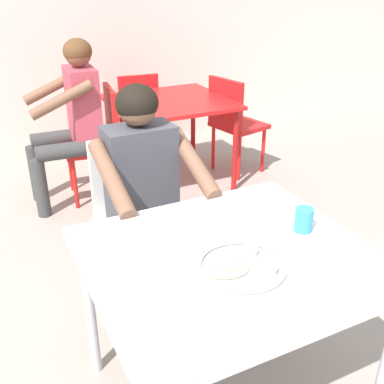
# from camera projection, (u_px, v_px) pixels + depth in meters

# --- Properties ---
(table_foreground) EXTENTS (1.02, 0.92, 0.75)m
(table_foreground) POSITION_uv_depth(u_px,v_px,m) (229.00, 271.00, 1.70)
(table_foreground) COLOR silver
(table_foreground) RESTS_ON ground
(thali_tray) EXTENTS (0.31, 0.31, 0.03)m
(thali_tray) POSITION_uv_depth(u_px,v_px,m) (242.00, 266.00, 1.58)
(thali_tray) COLOR #B7BABF
(thali_tray) RESTS_ON table_foreground
(drinking_cup) EXTENTS (0.07, 0.07, 0.10)m
(drinking_cup) POSITION_uv_depth(u_px,v_px,m) (304.00, 219.00, 1.80)
(drinking_cup) COLOR #338CBF
(drinking_cup) RESTS_ON table_foreground
(chair_foreground) EXTENTS (0.42, 0.43, 0.88)m
(chair_foreground) POSITION_uv_depth(u_px,v_px,m) (134.00, 207.00, 2.52)
(chair_foreground) COLOR silver
(chair_foreground) RESTS_ON ground
(diner_foreground) EXTENTS (0.49, 0.56, 1.21)m
(diner_foreground) POSITION_uv_depth(u_px,v_px,m) (148.00, 188.00, 2.24)
(diner_foreground) COLOR #373737
(diner_foreground) RESTS_ON ground
(table_background_red) EXTENTS (0.93, 0.90, 0.73)m
(table_background_red) POSITION_uv_depth(u_px,v_px,m) (170.00, 110.00, 3.74)
(table_background_red) COLOR red
(table_background_red) RESTS_ON ground
(chair_red_left) EXTENTS (0.45, 0.46, 0.88)m
(chair_red_left) POSITION_uv_depth(u_px,v_px,m) (100.00, 136.00, 3.58)
(chair_red_left) COLOR red
(chair_red_left) RESTS_ON ground
(chair_red_right) EXTENTS (0.47, 0.49, 0.86)m
(chair_red_right) POSITION_uv_depth(u_px,v_px,m) (233.00, 119.00, 4.00)
(chair_red_right) COLOR red
(chair_red_right) RESTS_ON ground
(chair_red_far) EXTENTS (0.42, 0.48, 0.84)m
(chair_red_far) POSITION_uv_depth(u_px,v_px,m) (136.00, 110.00, 4.30)
(chair_red_far) COLOR red
(chair_red_far) RESTS_ON ground
(patron_background) EXTENTS (0.56, 0.50, 1.25)m
(patron_background) POSITION_uv_depth(u_px,v_px,m) (72.00, 110.00, 3.39)
(patron_background) COLOR #393939
(patron_background) RESTS_ON ground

